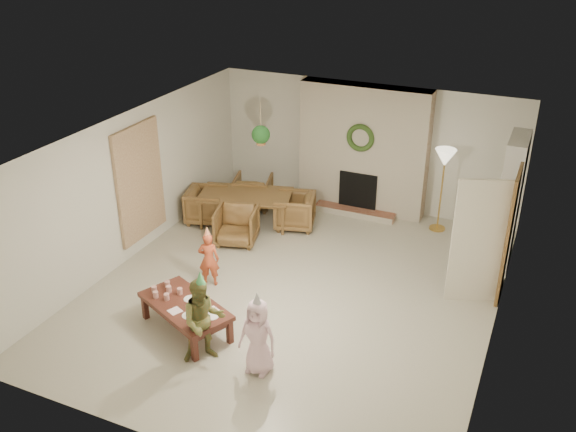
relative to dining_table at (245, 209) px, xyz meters
The scene contains 56 objects.
floor 2.51m from the dining_table, 44.41° to the right, with size 7.00×7.00×0.00m, color #B7B29E.
ceiling 3.32m from the dining_table, 44.41° to the right, with size 7.00×7.00×0.00m, color white.
wall_back 2.67m from the dining_table, 44.59° to the left, with size 7.00×7.00×0.00m, color silver.
wall_front 5.62m from the dining_table, 71.24° to the right, with size 7.00×7.00×0.00m, color silver.
wall_left 2.33m from the dining_table, 124.95° to the right, with size 7.00×7.00×0.00m, color silver.
wall_right 5.18m from the dining_table, 20.04° to the right, with size 7.00×7.00×0.00m, color silver.
fireplace_mass 2.55m from the dining_table, 41.14° to the left, with size 2.50×0.40×2.50m, color #562E16.
fireplace_hearth 2.16m from the dining_table, 34.10° to the left, with size 1.60×0.30×0.12m, color brown.
fireplace_firebox 2.26m from the dining_table, 37.69° to the left, with size 0.75×0.12×0.75m, color black.
fireplace_wreath 2.55m from the dining_table, 36.66° to the left, with size 0.54×0.54×0.10m, color #264419.
floor_lamp_base 3.63m from the dining_table, 20.30° to the left, with size 0.30×0.30×0.03m, color gold.
floor_lamp_post 3.65m from the dining_table, 20.30° to the left, with size 0.03×0.03×1.43m, color gold.
floor_lamp_shade 3.79m from the dining_table, 20.30° to the left, with size 0.38×0.38×0.32m, color beige.
bookshelf_carcass 4.72m from the dining_table, ahead, with size 0.30×1.00×2.20m, color white.
bookshelf_shelf_a 4.64m from the dining_table, ahead, with size 0.30×0.92×0.03m, color white.
bookshelf_shelf_b 4.67m from the dining_table, ahead, with size 0.30×0.92×0.03m, color white.
bookshelf_shelf_c 4.73m from the dining_table, ahead, with size 0.30×0.92×0.03m, color white.
bookshelf_shelf_d 4.83m from the dining_table, ahead, with size 0.30×0.92×0.03m, color white.
books_row_lower 4.61m from the dining_table, ahead, with size 0.20×0.40×0.24m, color maroon.
books_row_mid 4.67m from the dining_table, ahead, with size 0.20×0.44×0.24m, color #284993.
books_row_upper 4.73m from the dining_table, ahead, with size 0.20×0.36×0.22m, color gold.
door_frame 4.83m from the dining_table, ahead, with size 0.05×0.86×2.04m, color brown.
door_leaf 4.51m from the dining_table, 11.97° to the right, with size 0.05×0.80×2.00m, color beige.
curtain_panel 2.16m from the dining_table, 127.36° to the right, with size 0.06×1.20×2.00m, color #C9B38E.
dining_table is the anchor object (origin of this frame).
dining_chair_near 0.75m from the dining_table, 74.49° to the right, with size 0.71×0.73×0.67m, color brown.
dining_chair_far 0.75m from the dining_table, 105.51° to the left, with size 0.71×0.73×0.67m, color brown.
dining_chair_left 0.75m from the dining_table, 164.49° to the right, with size 0.71×0.73×0.67m, color brown.
dining_chair_right 0.94m from the dining_table, 15.51° to the left, with size 0.71×0.73×0.67m, color brown.
hanging_plant_cord 1.93m from the dining_table, 26.93° to the right, with size 0.01×0.01×0.70m, color tan.
hanging_plant_pot 1.59m from the dining_table, 26.93° to the right, with size 0.16×0.16×0.12m, color brown.
hanging_plant_foliage 1.71m from the dining_table, 26.93° to the right, with size 0.32×0.32×0.32m, color #164318.
coffee_table_top 3.44m from the dining_table, 76.69° to the right, with size 1.42×0.71×0.07m, color #52261B.
coffee_table_apron 3.44m from the dining_table, 76.69° to the right, with size 1.31×0.60×0.09m, color #52261B.
coffee_leg_fl 3.35m from the dining_table, 88.49° to the right, with size 0.08×0.08×0.37m, color #52261B.
coffee_leg_fr 4.08m from the dining_table, 72.06° to the right, with size 0.08×0.08×0.37m, color #52261B.
coffee_leg_bl 2.84m from the dining_table, 83.34° to the right, with size 0.08×0.08×0.37m, color #52261B.
coffee_leg_br 3.68m from the dining_table, 65.95° to the right, with size 0.08×0.08×0.37m, color #52261B.
cup_a 3.28m from the dining_table, 85.99° to the right, with size 0.08×0.08×0.10m, color silver.
cup_b 3.09m from the dining_table, 84.05° to the right, with size 0.08×0.08×0.10m, color silver.
cup_c 3.39m from the dining_table, 84.49° to the right, with size 0.08×0.08×0.10m, color silver.
cup_d 3.21m from the dining_table, 82.53° to the right, with size 0.08×0.08×0.10m, color silver.
cup_e 3.40m from the dining_table, 81.53° to the right, with size 0.08×0.08×0.10m, color silver.
cup_f 3.22m from the dining_table, 79.40° to the right, with size 0.08×0.08×0.10m, color silver.
plate_a 3.31m from the dining_table, 76.04° to the right, with size 0.20×0.20×0.01m, color white.
plate_b 3.70m from the dining_table, 74.40° to the right, with size 0.20×0.20×0.01m, color white.
plate_c 3.69m from the dining_table, 69.62° to the right, with size 0.20×0.20×0.01m, color white.
food_scoop 3.70m from the dining_table, 74.40° to the right, with size 0.08×0.08×0.08m, color tan.
napkin_left 3.63m from the dining_table, 77.91° to the right, with size 0.16×0.16×0.01m, color #FAB8CA.
napkin_right 3.55m from the dining_table, 69.86° to the right, with size 0.16×0.16×0.01m, color #FAB8CA.
child_red 2.21m from the dining_table, 77.55° to the right, with size 0.33×0.22×0.91m, color #C54C2A.
party_hat_red 2.30m from the dining_table, 77.55° to the right, with size 0.12×0.12×0.17m, color #F8C952.
child_plaid 4.03m from the dining_table, 70.24° to the right, with size 0.58×0.45×1.20m, color #905E27.
party_hat_plaid 4.13m from the dining_table, 70.24° to the right, with size 0.14×0.14×0.20m, color #49AA5D.
child_pink 4.28m from the dining_table, 60.35° to the right, with size 0.52×0.34×1.06m, color #FECBDC.
party_hat_pink 4.35m from the dining_table, 60.35° to the right, with size 0.14×0.14×0.19m, color silver.
Camera 1 is at (3.30, -7.72, 5.38)m, focal length 39.10 mm.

